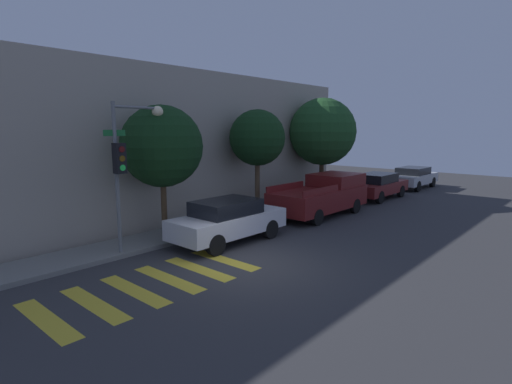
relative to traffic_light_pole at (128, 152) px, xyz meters
name	(u,v)px	position (x,y,z in m)	size (l,w,h in m)	color
ground_plane	(246,265)	(1.62, -3.37, -3.22)	(60.00, 60.00, 0.00)	#333335
sidewalk	(162,237)	(1.62, 0.75, -3.15)	(26.00, 1.82, 0.14)	slate
building_row	(99,147)	(1.62, 5.06, -0.05)	(26.00, 6.00, 6.35)	#A89E8E
crosswalk	(152,284)	(-1.04, -2.57, -3.22)	(5.56, 2.60, 0.00)	gold
traffic_light_pole	(128,152)	(0.00, 0.00, 0.00)	(2.07, 0.56, 4.71)	slate
sedan_near_corner	(228,220)	(2.94, -1.27, -2.43)	(4.30, 1.76, 1.50)	silver
pickup_truck	(322,195)	(8.97, -1.27, -2.30)	(5.22, 2.13, 1.81)	maroon
sedan_middle	(378,185)	(14.71, -1.27, -2.46)	(4.49, 1.79, 1.44)	maroon
sedan_far_end	(413,177)	(20.13, -1.27, -2.47)	(4.47, 1.80, 1.40)	#B7BABF
tree_near_corner	(162,147)	(1.75, 0.76, 0.08)	(2.86, 2.86, 4.74)	#4C3823
tree_midblock	(257,138)	(6.76, 0.76, 0.28)	(2.47, 2.47, 4.76)	brown
tree_far_end	(322,132)	(12.03, 0.76, 0.53)	(3.58, 3.58, 5.55)	#4C3823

